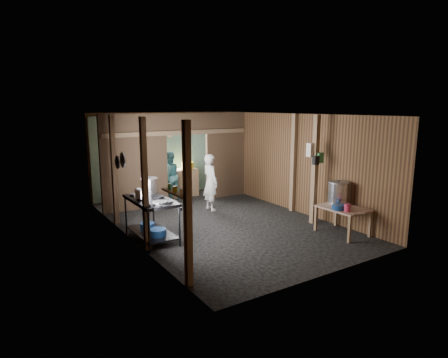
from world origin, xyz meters
TOP-DOWN VIEW (x-y plane):
  - floor at (0.00, 0.00)m, footprint 4.50×7.00m
  - ceiling at (0.00, 0.00)m, footprint 4.50×7.00m
  - wall_back at (0.00, 3.50)m, footprint 4.50×0.00m
  - wall_front at (0.00, -3.50)m, footprint 4.50×0.00m
  - wall_left at (-2.25, 0.00)m, footprint 0.00×7.00m
  - wall_right at (2.25, 0.00)m, footprint 0.00×7.00m
  - partition_left at (-1.32, 2.20)m, footprint 1.85×0.10m
  - partition_right at (1.57, 2.20)m, footprint 1.35×0.10m
  - partition_header at (0.25, 2.20)m, footprint 1.30×0.10m
  - turquoise_panel at (0.00, 3.44)m, footprint 4.40×0.06m
  - back_counter at (0.30, 2.95)m, footprint 1.20×0.50m
  - wall_clock at (0.25, 3.40)m, footprint 0.20×0.03m
  - post_left_a at (-2.18, -2.60)m, footprint 0.10×0.12m
  - post_left_b at (-2.18, -0.80)m, footprint 0.10×0.12m
  - post_left_c at (-2.18, 1.20)m, footprint 0.10×0.12m
  - post_right at (2.18, -0.20)m, footprint 0.10×0.12m
  - post_free at (1.85, -1.30)m, footprint 0.12×0.12m
  - cross_beam at (0.00, 2.15)m, footprint 4.40×0.12m
  - pan_lid_big at (-2.21, 0.40)m, footprint 0.03×0.34m
  - pan_lid_small at (-2.21, 0.80)m, footprint 0.03×0.30m
  - wall_shelf at (-2.15, -2.10)m, footprint 0.14×0.80m
  - jar_white at (-2.15, -2.35)m, footprint 0.07×0.07m
  - jar_yellow at (-2.15, -2.10)m, footprint 0.08×0.08m
  - jar_green at (-2.15, -1.88)m, footprint 0.06×0.06m
  - bag_white at (1.80, -1.22)m, footprint 0.22×0.15m
  - bag_green at (1.92, -1.36)m, footprint 0.16×0.12m
  - bag_black at (1.78, -1.38)m, footprint 0.14×0.10m
  - gas_range at (-1.88, -0.30)m, footprint 0.77×1.50m
  - prep_table at (1.83, -2.21)m, footprint 0.74×1.02m
  - stove_pot_large at (-1.71, 0.18)m, footprint 0.39×0.39m
  - stove_pot_med at (-2.05, -0.21)m, footprint 0.32×0.32m
  - frying_pan at (-1.88, -0.78)m, footprint 0.37×0.55m
  - blue_tub_front at (-1.88, -0.62)m, footprint 0.36×0.36m
  - blue_tub_back at (-1.88, -0.06)m, footprint 0.31×0.31m
  - stock_pot at (1.96, -1.93)m, footprint 0.54×0.54m
  - wash_basin at (1.61, -2.27)m, footprint 0.31×0.31m
  - pink_bucket at (1.64, -2.47)m, footprint 0.15×0.15m
  - knife at (1.69, -2.75)m, footprint 0.30×0.08m
  - yellow_tub at (0.64, 2.95)m, footprint 0.38×0.38m
  - red_cup at (0.12, 2.95)m, footprint 0.12×0.12m
  - cook at (0.37, 1.06)m, footprint 0.37×0.56m
  - worker_back at (-0.11, 2.68)m, footprint 0.78×0.65m

SIDE VIEW (x-z plane):
  - floor at x=0.00m, z-range 0.00..0.00m
  - blue_tub_back at x=-1.88m, z-range 0.17..0.30m
  - blue_tub_front at x=-1.88m, z-range 0.17..0.32m
  - prep_table at x=1.83m, z-range 0.00..0.60m
  - back_counter at x=0.30m, z-range 0.00..0.85m
  - gas_range at x=-1.88m, z-range 0.00..0.89m
  - knife at x=1.69m, z-range 0.60..0.61m
  - wash_basin at x=1.61m, z-range 0.60..0.71m
  - pink_bucket at x=1.64m, z-range 0.60..0.76m
  - worker_back at x=-0.11m, z-range 0.00..1.47m
  - cook at x=0.37m, z-range 0.00..1.53m
  - stock_pot at x=1.96m, z-range 0.58..1.12m
  - frying_pan at x=-1.88m, z-range 0.88..0.94m
  - red_cup at x=0.12m, z-range 0.85..0.99m
  - yellow_tub at x=0.64m, z-range 0.85..1.06m
  - stove_pot_med at x=-2.05m, z-range 0.87..1.10m
  - stove_pot_large at x=-1.71m, z-range 0.87..1.24m
  - turquoise_panel at x=0.00m, z-range 0.00..2.50m
  - wall_back at x=0.00m, z-range 0.00..2.60m
  - wall_front at x=0.00m, z-range 0.00..2.60m
  - wall_left at x=-2.25m, z-range 0.00..2.60m
  - wall_right at x=2.25m, z-range 0.00..2.60m
  - partition_left at x=-1.32m, z-range 0.00..2.60m
  - partition_right at x=1.57m, z-range 0.00..2.60m
  - post_left_a at x=-2.18m, z-range 0.00..2.60m
  - post_left_b at x=-2.18m, z-range 0.00..2.60m
  - post_left_c at x=-2.18m, z-range 0.00..2.60m
  - post_right at x=2.18m, z-range 0.00..2.60m
  - post_free at x=1.85m, z-range 0.00..2.60m
  - wall_shelf at x=-2.15m, z-range 1.39..1.41m
  - jar_white at x=-2.15m, z-range 1.42..1.52m
  - jar_yellow at x=-2.15m, z-range 1.42..1.52m
  - jar_green at x=-2.15m, z-range 1.42..1.52m
  - pan_lid_small at x=-2.21m, z-range 1.40..1.70m
  - bag_black at x=1.78m, z-range 1.45..1.65m
  - bag_green at x=1.92m, z-range 1.48..1.72m
  - pan_lid_big at x=-2.21m, z-range 1.48..1.82m
  - bag_white at x=1.80m, z-range 1.62..1.94m
  - wall_clock at x=0.25m, z-range 1.80..2.00m
  - cross_beam at x=0.00m, z-range 1.99..2.11m
  - partition_header at x=0.25m, z-range 2.00..2.60m
  - ceiling at x=0.00m, z-range 2.60..2.60m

